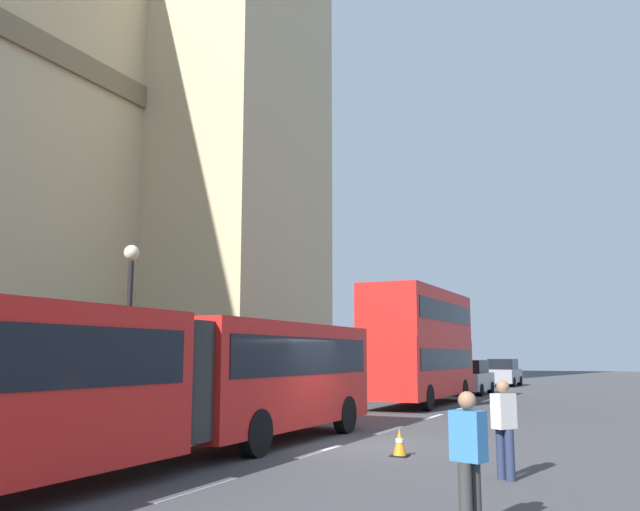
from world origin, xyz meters
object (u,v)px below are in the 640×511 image
(traffic_cone_west, at_px, (400,443))
(pedestrian_by_kerb, at_px, (504,426))
(articulated_bus, at_px, (154,375))
(sedan_lead, at_px, (470,377))
(pedestrian_near_cones, at_px, (469,457))
(street_lamp, at_px, (129,322))
(traffic_cone_middle, at_px, (461,430))
(double_decker_bus, at_px, (420,341))
(traffic_cone_east, at_px, (502,405))
(sedan_trailing, at_px, (504,373))

(traffic_cone_west, xyz_separation_m, pedestrian_by_kerb, (-1.77, -2.51, 0.63))
(articulated_bus, xyz_separation_m, sedan_lead, (26.27, -0.21, -0.83))
(articulated_bus, bearing_deg, pedestrian_near_cones, -108.44)
(street_lamp, distance_m, pedestrian_near_cones, 13.05)
(traffic_cone_middle, bearing_deg, sedan_lead, 11.96)
(double_decker_bus, relative_size, traffic_cone_east, 15.72)
(sedan_lead, xyz_separation_m, pedestrian_by_kerb, (-24.63, -6.12, -0.00))
(articulated_bus, xyz_separation_m, street_lamp, (4.34, 4.51, 1.31))
(double_decker_bus, xyz_separation_m, traffic_cone_west, (-14.34, -3.82, -2.43))
(street_lamp, distance_m, pedestrian_by_kerb, 11.38)
(traffic_cone_middle, height_order, pedestrian_near_cones, pedestrian_near_cones)
(double_decker_bus, relative_size, sedan_lead, 2.07)
(sedan_lead, height_order, traffic_cone_middle, sedan_lead)
(sedan_trailing, height_order, traffic_cone_west, sedan_trailing)
(articulated_bus, xyz_separation_m, traffic_cone_middle, (6.26, -4.45, -1.46))
(pedestrian_by_kerb, bearing_deg, sedan_lead, 13.96)
(double_decker_bus, bearing_deg, sedan_lead, -1.44)
(sedan_lead, xyz_separation_m, traffic_cone_middle, (-20.00, -4.24, -0.63))
(sedan_lead, height_order, pedestrian_by_kerb, sedan_lead)
(articulated_bus, xyz_separation_m, pedestrian_near_cones, (-2.20, -6.59, -0.83))
(street_lamp, xyz_separation_m, pedestrian_by_kerb, (-2.70, -10.84, -2.14))
(sedan_lead, distance_m, pedestrian_by_kerb, 25.38)
(articulated_bus, xyz_separation_m, traffic_cone_west, (3.41, -3.82, -1.46))
(articulated_bus, relative_size, pedestrian_near_cones, 9.67)
(pedestrian_by_kerb, bearing_deg, double_decker_bus, 21.47)
(traffic_cone_east, height_order, pedestrian_near_cones, pedestrian_near_cones)
(traffic_cone_west, bearing_deg, pedestrian_by_kerb, -125.19)
(traffic_cone_middle, bearing_deg, double_decker_bus, 21.18)
(sedan_lead, xyz_separation_m, sedan_trailing, (10.78, 0.08, 0.00))
(traffic_cone_west, relative_size, traffic_cone_east, 1.00)
(traffic_cone_east, height_order, street_lamp, street_lamp)
(double_decker_bus, distance_m, pedestrian_by_kerb, 17.41)
(traffic_cone_east, bearing_deg, street_lamp, 143.23)
(pedestrian_near_cones, xyz_separation_m, pedestrian_by_kerb, (3.83, 0.25, 0.00))
(double_decker_bus, xyz_separation_m, traffic_cone_east, (-2.27, -3.82, -2.43))
(double_decker_bus, relative_size, street_lamp, 1.73)
(articulated_bus, height_order, sedan_trailing, articulated_bus)
(traffic_cone_west, distance_m, traffic_cone_east, 12.07)
(traffic_cone_west, height_order, pedestrian_by_kerb, pedestrian_by_kerb)
(traffic_cone_east, relative_size, street_lamp, 0.11)
(double_decker_bus, height_order, sedan_lead, double_decker_bus)
(traffic_cone_west, relative_size, traffic_cone_middle, 1.00)
(articulated_bus, height_order, traffic_cone_west, articulated_bus)
(articulated_bus, height_order, pedestrian_by_kerb, articulated_bus)
(sedan_trailing, distance_m, traffic_cone_west, 33.84)
(double_decker_bus, distance_m, traffic_cone_east, 5.06)
(sedan_trailing, bearing_deg, traffic_cone_west, -173.75)
(double_decker_bus, distance_m, sedan_lead, 8.71)
(sedan_lead, bearing_deg, street_lamp, 167.86)
(double_decker_bus, xyz_separation_m, street_lamp, (-13.41, 4.50, 0.35))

